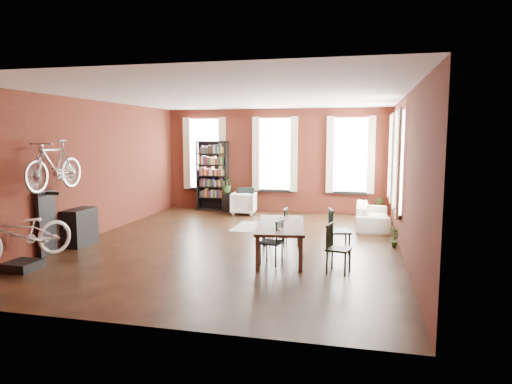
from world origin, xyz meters
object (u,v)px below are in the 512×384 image
(dining_chair_b, at_px, (278,227))
(bookshelf, at_px, (212,176))
(dining_table, at_px, (280,241))
(dining_chair_a, at_px, (271,242))
(cream_sofa, at_px, (372,212))
(dining_chair_d, at_px, (339,231))
(white_armchair, at_px, (244,202))
(console_table, at_px, (80,227))
(bicycle_floor, at_px, (19,208))
(bike_trainer, at_px, (23,266))
(plant_stand, at_px, (227,202))
(dining_chair_c, at_px, (339,249))

(dining_chair_b, relative_size, bookshelf, 0.38)
(dining_table, height_order, dining_chair_b, dining_chair_b)
(dining_chair_a, bearing_deg, dining_table, -179.33)
(cream_sofa, bearing_deg, dining_chair_a, 154.64)
(dining_chair_d, relative_size, white_armchair, 1.24)
(console_table, height_order, bicycle_floor, bicycle_floor)
(bike_trainer, bearing_deg, cream_sofa, 41.25)
(dining_chair_a, bearing_deg, plant_stand, -143.52)
(dining_chair_d, relative_size, cream_sofa, 0.44)
(cream_sofa, bearing_deg, plant_stand, 71.18)
(dining_table, relative_size, console_table, 2.47)
(dining_chair_d, height_order, bike_trainer, dining_chair_d)
(dining_chair_a, xyz_separation_m, white_armchair, (-1.88, 5.13, -0.05))
(bike_trainer, xyz_separation_m, plant_stand, (1.71, 6.88, 0.22))
(dining_chair_b, distance_m, console_table, 4.31)
(dining_chair_a, bearing_deg, bookshelf, -139.96)
(plant_stand, height_order, bicycle_floor, bicycle_floor)
(bike_trainer, bearing_deg, dining_chair_b, 34.12)
(dining_table, height_order, console_table, console_table)
(dining_chair_c, xyz_separation_m, dining_chair_d, (-0.06, 1.33, 0.03))
(dining_chair_a, distance_m, dining_chair_b, 1.40)
(dining_chair_d, xyz_separation_m, bike_trainer, (-5.42, -2.44, -0.38))
(dining_chair_a, height_order, dining_chair_d, dining_chair_d)
(dining_table, relative_size, dining_chair_d, 2.17)
(bookshelf, xyz_separation_m, white_armchair, (1.18, -0.56, -0.73))
(dining_chair_c, distance_m, bookshelf, 7.39)
(bookshelf, distance_m, white_armchair, 1.49)
(dining_chair_c, height_order, bike_trainer, dining_chair_c)
(dining_chair_a, height_order, dining_chair_c, dining_chair_c)
(dining_chair_a, height_order, dining_chair_b, dining_chair_a)
(cream_sofa, distance_m, bicycle_floor, 8.18)
(bike_trainer, height_order, plant_stand, plant_stand)
(dining_chair_a, xyz_separation_m, dining_chair_d, (1.19, 1.06, 0.04))
(dining_table, bearing_deg, bicycle_floor, -165.85)
(dining_chair_d, xyz_separation_m, bookshelf, (-4.25, 4.63, 0.65))
(bicycle_floor, bearing_deg, dining_chair_c, 35.85)
(cream_sofa, bearing_deg, bookshelf, 71.05)
(dining_chair_d, distance_m, console_table, 5.56)
(cream_sofa, distance_m, console_table, 7.15)
(dining_chair_c, bearing_deg, dining_table, 70.08)
(dining_chair_c, bearing_deg, bookshelf, 48.33)
(cream_sofa, height_order, bicycle_floor, bicycle_floor)
(white_armchair, bearing_deg, bike_trainer, 65.46)
(dining_table, bearing_deg, white_armchair, 104.25)
(dining_chair_a, bearing_deg, white_armchair, -148.08)
(white_armchair, xyz_separation_m, bicycle_floor, (-2.37, -6.50, 0.74))
(dining_chair_a, distance_m, cream_sofa, 4.41)
(white_armchair, relative_size, bike_trainer, 1.39)
(console_table, height_order, plant_stand, console_table)
(dining_chair_d, bearing_deg, dining_chair_b, 61.19)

